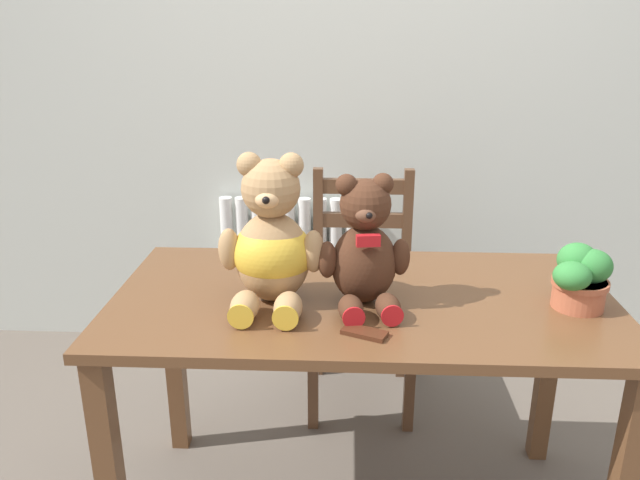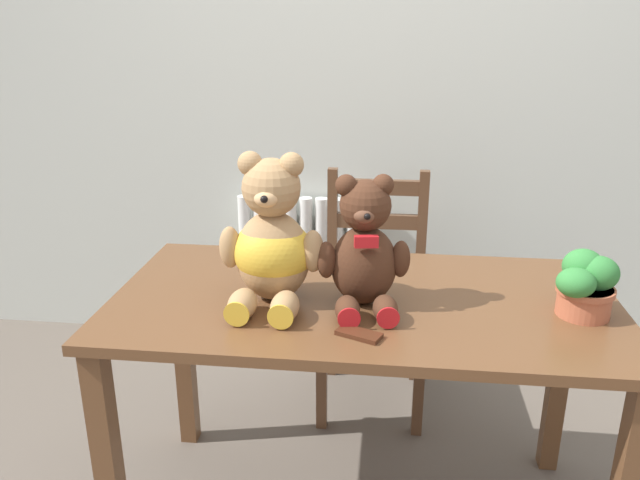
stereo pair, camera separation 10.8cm
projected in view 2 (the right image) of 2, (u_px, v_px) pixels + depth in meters
wall_back at (380, 73)px, 2.72m from camera, size 8.00×0.04×2.60m
radiator at (306, 279)px, 3.01m from camera, size 0.66×0.10×0.74m
dining_table at (363, 332)px, 1.81m from camera, size 1.42×0.74×0.78m
wooden_chair_behind at (374, 294)px, 2.53m from camera, size 0.41×0.44×0.95m
teddy_bear_left at (272, 243)px, 1.70m from camera, size 0.29×0.30×0.42m
teddy_bear_right at (364, 251)px, 1.68m from camera, size 0.26×0.27×0.37m
potted_plant at (586, 284)px, 1.63m from camera, size 0.17×0.16×0.18m
chocolate_bar at (360, 334)px, 1.55m from camera, size 0.12×0.09×0.01m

